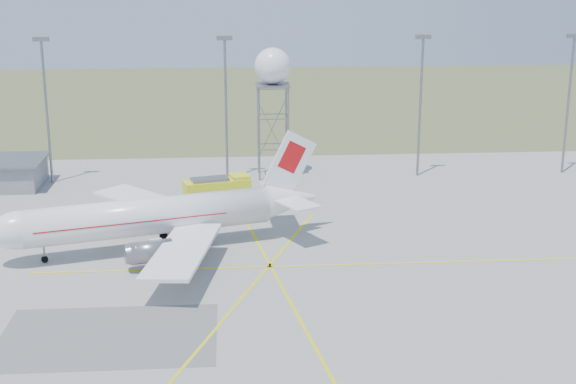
{
  "coord_description": "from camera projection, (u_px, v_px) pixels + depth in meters",
  "views": [
    {
      "loc": [
        -9.63,
        -46.96,
        29.63
      ],
      "look_at": [
        -3.12,
        40.0,
        5.15
      ],
      "focal_mm": 50.0,
      "sensor_mm": 36.0,
      "label": 1
    }
  ],
  "objects": [
    {
      "name": "grass_strip",
      "position": [
        269.0,
        98.0,
        188.2
      ],
      "size": [
        400.0,
        120.0,
        0.03
      ],
      "primitive_type": "cube",
      "color": "#4B5931",
      "rests_on": "ground"
    },
    {
      "name": "mast_a",
      "position": [
        46.0,
        98.0,
        111.38
      ],
      "size": [
        2.2,
        0.5,
        20.5
      ],
      "color": "slate",
      "rests_on": "ground"
    },
    {
      "name": "mast_b",
      "position": [
        226.0,
        96.0,
        113.18
      ],
      "size": [
        2.2,
        0.5,
        20.5
      ],
      "color": "slate",
      "rests_on": "ground"
    },
    {
      "name": "mast_c",
      "position": [
        421.0,
        94.0,
        115.19
      ],
      "size": [
        2.2,
        0.5,
        20.5
      ],
      "color": "slate",
      "rests_on": "ground"
    },
    {
      "name": "mast_d",
      "position": [
        569.0,
        92.0,
        116.77
      ],
      "size": [
        2.2,
        0.5,
        20.5
      ],
      "color": "slate",
      "rests_on": "ground"
    },
    {
      "name": "airliner_main",
      "position": [
        155.0,
        217.0,
        86.34
      ],
      "size": [
        35.23,
        33.42,
        12.16
      ],
      "rotation": [
        0.0,
        0.0,
        3.42
      ],
      "color": "white",
      "rests_on": "ground"
    },
    {
      "name": "radar_tower",
      "position": [
        273.0,
        105.0,
        115.08
      ],
      "size": [
        5.18,
        5.18,
        18.75
      ],
      "color": "slate",
      "rests_on": "ground"
    },
    {
      "name": "fire_truck",
      "position": [
        219.0,
        190.0,
        104.61
      ],
      "size": [
        9.04,
        5.16,
        3.44
      ],
      "rotation": [
        0.0,
        0.0,
        0.26
      ],
      "color": "yellow",
      "rests_on": "ground"
    }
  ]
}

